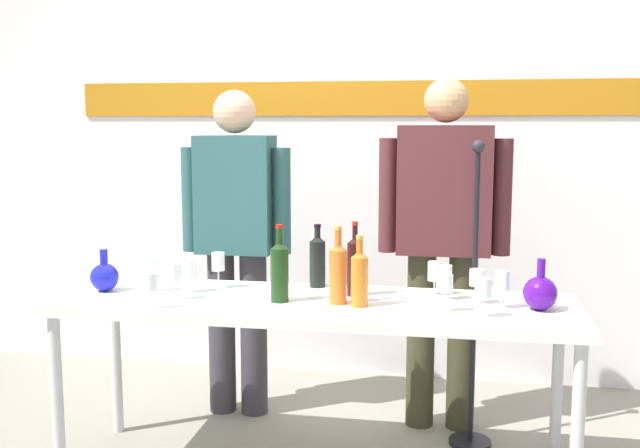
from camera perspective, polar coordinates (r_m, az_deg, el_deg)
name	(u,v)px	position (r m, az deg, el deg)	size (l,w,h in m)	color
back_wall	(358,126)	(4.42, 2.92, 7.55)	(4.87, 0.11, 3.00)	white
display_table	(314,315)	(3.15, -0.49, -7.05)	(2.20, 0.65, 0.78)	white
decanter_blue_left	(105,277)	(3.42, -16.28, -3.91)	(0.13, 0.13, 0.19)	#1A1EB6
decanter_blue_right	(540,292)	(3.09, 16.62, -5.08)	(0.14, 0.14, 0.21)	#4A0F8F
presenter_left	(236,233)	(3.82, -6.48, -0.68)	(0.58, 0.22, 1.68)	#363339
presenter_right	(444,229)	(3.66, 9.51, -0.42)	(0.64, 0.22, 1.73)	#3A3824
wine_bottle_0	(317,259)	(3.36, -0.20, -2.75)	(0.07, 0.07, 0.29)	black
wine_bottle_1	(355,265)	(3.19, 2.70, -3.15)	(0.07, 0.07, 0.32)	black
wine_bottle_2	(280,270)	(3.09, -3.14, -3.53)	(0.08, 0.08, 0.33)	#183714
wine_bottle_3	(338,271)	(3.05, 1.40, -3.66)	(0.07, 0.07, 0.33)	#CA6824
wine_bottle_4	(359,276)	(3.01, 3.06, -4.06)	(0.07, 0.07, 0.29)	orange
wine_glass_left_0	(189,270)	(3.31, -10.06, -3.51)	(0.07, 0.07, 0.14)	white
wine_glass_left_1	(151,268)	(3.36, -12.87, -3.32)	(0.06, 0.06, 0.15)	white
wine_glass_left_2	(151,282)	(3.05, -12.91, -4.40)	(0.06, 0.06, 0.15)	white
wine_glass_left_3	(174,273)	(3.19, -11.22, -3.75)	(0.07, 0.07, 0.16)	white
wine_glass_left_4	(218,263)	(3.37, -7.86, -2.96)	(0.06, 0.06, 0.16)	white
wine_glass_right_0	(435,272)	(3.25, 8.83, -3.67)	(0.06, 0.06, 0.15)	white
wine_glass_right_1	(483,289)	(2.91, 12.46, -4.92)	(0.06, 0.06, 0.15)	white
wine_glass_right_2	(445,285)	(2.97, 9.63, -4.64)	(0.06, 0.06, 0.15)	white
wine_glass_right_3	(445,275)	(3.17, 9.64, -3.86)	(0.06, 0.06, 0.15)	white
wine_glass_right_4	(502,281)	(3.07, 13.84, -4.33)	(0.06, 0.06, 0.15)	white
wine_glass_right_5	(477,278)	(3.12, 12.04, -4.13)	(0.07, 0.07, 0.15)	white
microphone_stand	(473,347)	(3.58, 11.68, -9.28)	(0.20, 0.20, 1.44)	black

